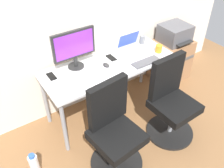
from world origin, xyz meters
TOP-DOWN VIEW (x-y plane):
  - ground_plane at (0.00, 0.00)m, footprint 5.28×5.28m
  - back_wall at (0.00, 0.38)m, footprint 4.40×0.04m
  - desk at (0.00, 0.00)m, footprint 1.54×0.61m
  - office_chair_left at (-0.37, -0.64)m, footprint 0.54×0.54m
  - office_chair_right at (0.38, -0.64)m, footprint 0.54×0.54m
  - side_cabinet at (1.15, 0.14)m, footprint 0.52×0.42m
  - printer at (1.15, 0.14)m, footprint 0.38×0.40m
  - water_bottle_on_floor at (-1.11, -0.36)m, footprint 0.09×0.09m
  - desktop_monitor at (-0.33, 0.16)m, footprint 0.48×0.18m
  - open_laptop at (0.39, 0.09)m, footprint 0.31×0.28m
  - keyboard_by_monitor at (-0.37, -0.19)m, footprint 0.34×0.12m
  - keyboard_by_laptop at (0.36, -0.20)m, footprint 0.34×0.12m
  - mouse_by_monitor at (-0.69, -0.01)m, footprint 0.06×0.10m
  - mouse_by_laptop at (-0.05, -0.01)m, footprint 0.06×0.10m
  - coffee_mug at (0.63, -0.10)m, footprint 0.08×0.08m
  - pen_cup at (0.61, 0.17)m, footprint 0.07×0.07m
  - phone_near_laptop at (0.09, 0.10)m, footprint 0.07×0.14m
  - phone_near_monitor at (-0.64, 0.14)m, footprint 0.07×0.14m

SIDE VIEW (x-z plane):
  - ground_plane at x=0.00m, z-range 0.00..0.00m
  - water_bottle_on_floor at x=-1.11m, z-range -0.01..0.30m
  - side_cabinet at x=1.15m, z-range 0.00..0.60m
  - office_chair_left at x=-0.37m, z-range -0.05..0.89m
  - office_chair_right at x=0.38m, z-range -0.05..0.89m
  - desk at x=0.00m, z-range 0.29..1.00m
  - printer at x=1.15m, z-range 0.60..0.84m
  - phone_near_laptop at x=0.09m, z-range 0.71..0.72m
  - phone_near_monitor at x=-0.64m, z-range 0.71..0.72m
  - keyboard_by_monitor at x=-0.37m, z-range 0.71..0.73m
  - keyboard_by_laptop at x=0.36m, z-range 0.71..0.73m
  - mouse_by_monitor at x=-0.69m, z-range 0.71..0.75m
  - mouse_by_laptop at x=-0.05m, z-range 0.71..0.75m
  - coffee_mug at x=0.63m, z-range 0.71..0.81m
  - pen_cup at x=0.61m, z-range 0.71..0.82m
  - open_laptop at x=0.39m, z-range 0.66..0.88m
  - desktop_monitor at x=-0.33m, z-range 0.75..1.18m
  - back_wall at x=0.00m, z-range 0.00..2.60m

